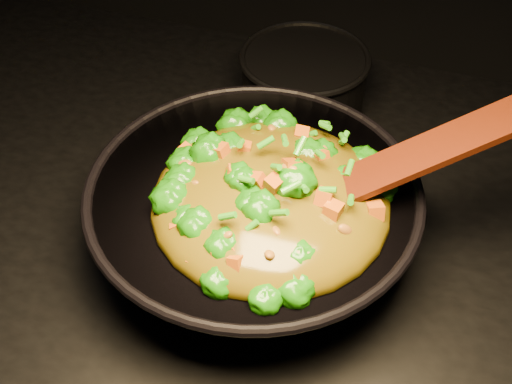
% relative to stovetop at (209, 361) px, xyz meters
% --- Properties ---
extents(stovetop, '(1.20, 0.90, 0.90)m').
position_rel_stovetop_xyz_m(stovetop, '(0.00, 0.00, 0.00)').
color(stovetop, black).
rests_on(stovetop, ground).
extents(wok, '(0.54, 0.54, 0.11)m').
position_rel_stovetop_xyz_m(wok, '(0.11, -0.05, 0.51)').
color(wok, black).
rests_on(wok, stovetop).
extents(stir_fry, '(0.34, 0.34, 0.10)m').
position_rel_stovetop_xyz_m(stir_fry, '(0.14, -0.07, 0.61)').
color(stir_fry, '#1D7408').
rests_on(stir_fry, wok).
extents(spatula, '(0.31, 0.20, 0.14)m').
position_rel_stovetop_xyz_m(spatula, '(0.26, -0.03, 0.62)').
color(spatula, '#331404').
rests_on(spatula, wok).
extents(back_pot, '(0.22, 0.22, 0.11)m').
position_rel_stovetop_xyz_m(back_pot, '(0.09, 0.25, 0.51)').
color(back_pot, black).
rests_on(back_pot, stovetop).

